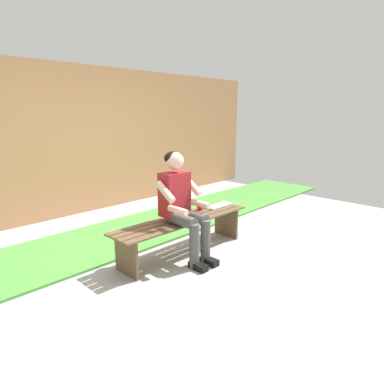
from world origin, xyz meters
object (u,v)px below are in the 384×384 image
bench_near (183,226)px  book_open (219,206)px  person_seated (182,202)px  apple (200,207)px

bench_near → book_open: bearing=-177.5°
person_seated → bench_near: bearing=-138.3°
person_seated → book_open: person_seated is taller
person_seated → apple: size_ratio=15.10×
person_seated → book_open: bearing=-171.0°
bench_near → book_open: book_open is taller
bench_near → person_seated: 0.37m
person_seated → book_open: size_ratio=2.98×
book_open → bench_near: bearing=3.7°
person_seated → apple: bearing=-159.0°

